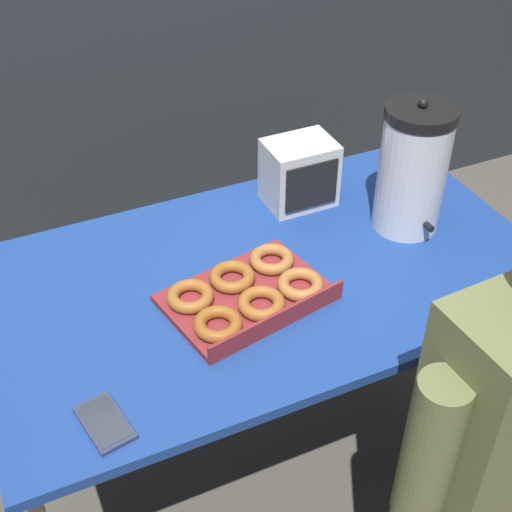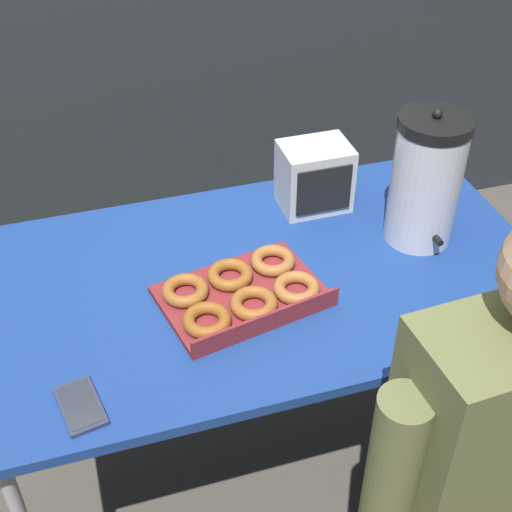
# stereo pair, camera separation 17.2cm
# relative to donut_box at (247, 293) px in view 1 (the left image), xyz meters

# --- Properties ---
(ground_plane) EXTENTS (12.00, 12.00, 0.00)m
(ground_plane) POSITION_rel_donut_box_xyz_m (0.08, 0.08, -0.79)
(ground_plane) COLOR #4C473F
(folding_table) EXTENTS (1.39, 0.80, 0.77)m
(folding_table) POSITION_rel_donut_box_xyz_m (0.08, 0.08, -0.07)
(folding_table) COLOR navy
(folding_table) RESTS_ON ground
(donut_box) EXTENTS (0.42, 0.33, 0.05)m
(donut_box) POSITION_rel_donut_box_xyz_m (0.00, 0.00, 0.00)
(donut_box) COLOR maroon
(donut_box) RESTS_ON folding_table
(coffee_urn) EXTENTS (0.18, 0.20, 0.37)m
(coffee_urn) POSITION_rel_donut_box_xyz_m (0.51, 0.11, 0.15)
(coffee_urn) COLOR silver
(coffee_urn) RESTS_ON folding_table
(cell_phone) EXTENTS (0.10, 0.15, 0.01)m
(cell_phone) POSITION_rel_donut_box_xyz_m (-0.40, -0.22, -0.02)
(cell_phone) COLOR #2D334C
(cell_phone) RESTS_ON folding_table
(space_heater) EXTENTS (0.19, 0.15, 0.18)m
(space_heater) POSITION_rel_donut_box_xyz_m (0.30, 0.32, 0.07)
(space_heater) COLOR silver
(space_heater) RESTS_ON folding_table
(person_seated) EXTENTS (0.60, 0.27, 1.30)m
(person_seated) POSITION_rel_donut_box_xyz_m (0.37, -0.54, -0.17)
(person_seated) COLOR #33332D
(person_seated) RESTS_ON ground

